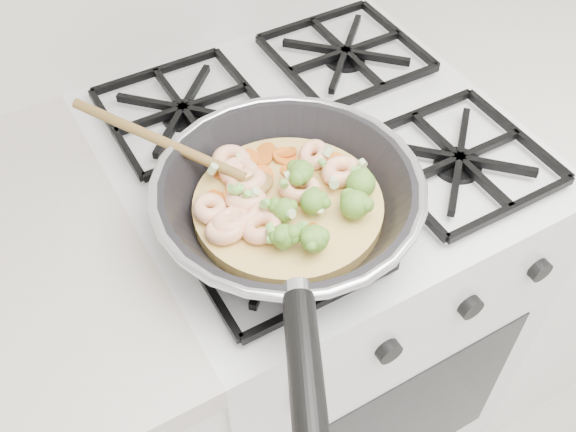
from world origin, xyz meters
TOP-DOWN VIEW (x-y plane):
  - stove at (0.00, 1.70)m, footprint 0.60×0.60m
  - skillet at (-0.13, 1.56)m, footprint 0.36×0.57m

SIDE VIEW (x-z plane):
  - stove at x=0.00m, z-range 0.00..0.92m
  - skillet at x=-0.13m, z-range 0.92..1.01m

